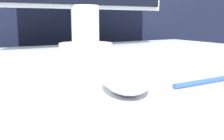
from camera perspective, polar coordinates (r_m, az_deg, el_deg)
The scene contains 4 objects.
partition_panel at distance 1.16m, azimuth -20.18°, elevation -4.94°, with size 5.00×0.03×1.06m.
computer_mouse_near at distance 0.35m, azimuth 2.98°, elevation -1.33°, with size 0.11×0.14×0.04m.
keyboard at distance 0.50m, azimuth -14.18°, elevation 0.94°, with size 0.39×0.13×0.02m.
pen at distance 0.43m, azimuth 20.83°, elevation -2.12°, with size 0.15×0.01×0.01m.
Camera 1 is at (-0.18, -0.51, 0.83)m, focal length 42.00 mm.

